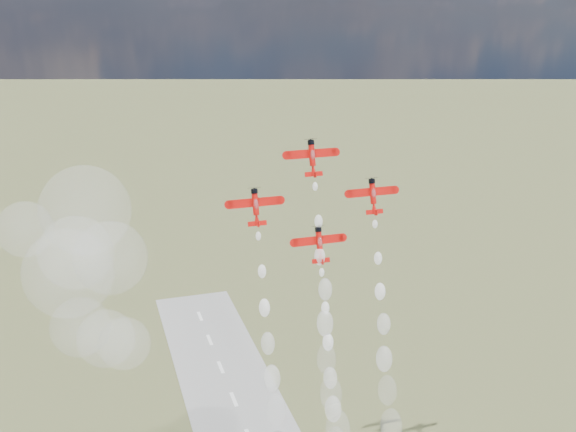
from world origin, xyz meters
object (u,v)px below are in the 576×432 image
(plane_lead, at_px, (312,157))
(plane_left, at_px, (256,206))
(plane_slot, at_px, (319,244))
(plane_right, at_px, (373,195))

(plane_lead, relative_size, plane_left, 1.00)
(plane_lead, height_order, plane_slot, plane_lead)
(plane_left, height_order, plane_slot, plane_left)
(plane_slot, bearing_deg, plane_right, 11.35)
(plane_left, bearing_deg, plane_slot, -11.35)
(plane_lead, relative_size, plane_slot, 1.00)
(plane_right, bearing_deg, plane_left, 180.00)
(plane_lead, distance_m, plane_left, 15.70)
(plane_right, height_order, plane_slot, plane_right)
(plane_lead, bearing_deg, plane_right, -11.35)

